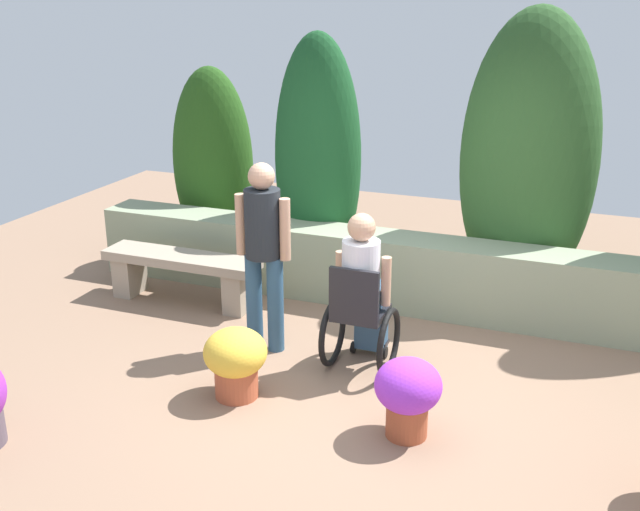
{
  "coord_description": "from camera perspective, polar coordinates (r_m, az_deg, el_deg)",
  "views": [
    {
      "loc": [
        1.52,
        -4.89,
        2.94
      ],
      "look_at": [
        -0.61,
        0.61,
        0.85
      ],
      "focal_mm": 42.25,
      "sensor_mm": 36.0,
      "label": 1
    }
  ],
  "objects": [
    {
      "name": "ground_plane",
      "position": [
        5.91,
        3.47,
        -10.39
      ],
      "size": [
        11.69,
        11.69,
        0.0
      ],
      "primitive_type": "plane",
      "color": "#8C6C56"
    },
    {
      "name": "stone_retaining_wall",
      "position": [
        7.29,
        7.76,
        -1.45
      ],
      "size": [
        6.9,
        0.48,
        0.71
      ],
      "primitive_type": "cube",
      "color": "gray",
      "rests_on": "ground"
    },
    {
      "name": "hedge_backdrop",
      "position": [
        7.49,
        11.73,
        6.95
      ],
      "size": [
        6.14,
        0.95,
        3.04
      ],
      "color": "#254F18",
      "rests_on": "ground"
    },
    {
      "name": "stone_bench",
      "position": [
        7.52,
        -10.42,
        -1.12
      ],
      "size": [
        1.6,
        0.39,
        0.5
      ],
      "rotation": [
        0.0,
        0.0,
        0.11
      ],
      "color": "gray",
      "rests_on": "ground"
    },
    {
      "name": "person_in_wheelchair",
      "position": [
        6.03,
        3.23,
        -3.14
      ],
      "size": [
        0.53,
        0.66,
        1.33
      ],
      "rotation": [
        0.0,
        0.0,
        0.19
      ],
      "color": "black",
      "rests_on": "ground"
    },
    {
      "name": "person_standing_companion",
      "position": [
        6.25,
        -4.32,
        0.8
      ],
      "size": [
        0.49,
        0.3,
        1.64
      ],
      "rotation": [
        0.0,
        0.0,
        -0.04
      ],
      "color": "#2E5170",
      "rests_on": "ground"
    },
    {
      "name": "flower_pot_red_accent",
      "position": [
        5.27,
        6.67,
        -10.29
      ],
      "size": [
        0.47,
        0.47,
        0.58
      ],
      "color": "#A64C2E",
      "rests_on": "ground"
    },
    {
      "name": "flower_pot_small_foreground",
      "position": [
        5.75,
        -6.41,
        -7.82
      ],
      "size": [
        0.48,
        0.48,
        0.55
      ],
      "color": "#B25334",
      "rests_on": "ground"
    }
  ]
}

